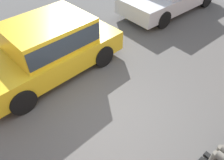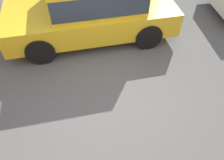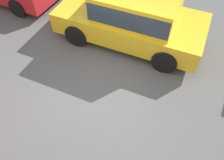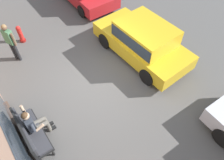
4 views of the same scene
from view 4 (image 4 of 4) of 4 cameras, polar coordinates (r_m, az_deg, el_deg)
name	(u,v)px [view 4 (image 4 of 4)]	position (r m, az deg, el deg)	size (l,w,h in m)	color
ground_plane	(97,81)	(8.36, -3.85, -0.34)	(60.00, 60.00, 0.00)	#565451
bench	(30,132)	(6.99, -20.68, -12.69)	(1.66, 0.55, 1.02)	black
person_on_phone	(34,123)	(6.95, -19.73, -10.49)	(0.73, 0.74, 1.35)	#6B665B
parked_car_mid	(143,40)	(8.83, 8.16, 10.39)	(4.22, 2.10, 1.53)	gold
pedestrian_standing	(10,40)	(9.29, -25.10, 9.43)	(0.50, 0.34, 1.73)	#232326
fire_hydrant	(20,34)	(10.49, -22.81, 10.98)	(0.38, 0.26, 0.81)	maroon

